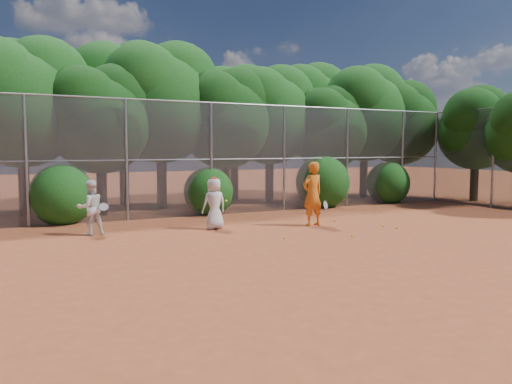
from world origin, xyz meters
TOP-DOWN VIEW (x-y plane):
  - ground at (0.00, 0.00)m, footprint 80.00×80.00m
  - fence_back at (-0.12, 6.00)m, footprint 20.05×0.09m
  - fence_side at (10.00, 3.00)m, footprint 0.09×6.09m
  - tree_1 at (-6.94, 8.54)m, footprint 4.64×4.03m
  - tree_2 at (-4.45, 7.83)m, footprint 3.99×3.47m
  - tree_3 at (-1.94, 8.84)m, footprint 4.89×4.26m
  - tree_4 at (0.55, 8.24)m, footprint 4.19×3.64m
  - tree_5 at (3.06, 9.04)m, footprint 4.51×3.92m
  - tree_6 at (5.55, 8.03)m, footprint 3.86×3.36m
  - tree_7 at (8.06, 8.64)m, footprint 4.77×4.14m
  - tree_8 at (10.05, 8.34)m, footprint 4.25×3.70m
  - tree_10 at (-2.93, 11.05)m, footprint 5.15×4.48m
  - tree_11 at (2.06, 10.64)m, footprint 4.64×4.03m
  - tree_12 at (6.56, 11.24)m, footprint 5.02×4.37m
  - tree_13 at (11.45, 5.03)m, footprint 3.86×3.36m
  - bush_0 at (-6.00, 6.30)m, footprint 2.00×2.00m
  - bush_1 at (-1.00, 6.30)m, footprint 1.80×1.80m
  - bush_2 at (4.00, 6.30)m, footprint 2.20×2.20m
  - bush_3 at (7.50, 6.30)m, footprint 1.90×1.90m
  - player_yellow at (0.82, 2.23)m, footprint 0.89×0.59m
  - player_teen at (-2.12, 3.01)m, footprint 0.78×0.54m
  - player_white at (-5.54, 3.63)m, footprint 0.89×0.79m
  - ball_0 at (2.71, 0.57)m, footprint 0.07×0.07m
  - ball_1 at (1.95, 2.59)m, footprint 0.07×0.07m
  - ball_2 at (0.71, 0.13)m, footprint 0.07×0.07m
  - ball_3 at (2.64, 1.08)m, footprint 0.07×0.07m
  - ball_4 at (-1.08, 0.71)m, footprint 0.07×0.07m
  - ball_5 at (4.39, 3.36)m, footprint 0.07×0.07m

SIDE VIEW (x-z plane):
  - ground at x=0.00m, z-range 0.00..0.00m
  - ball_0 at x=2.71m, z-range 0.00..0.07m
  - ball_1 at x=1.95m, z-range 0.00..0.07m
  - ball_2 at x=0.71m, z-range 0.00..0.07m
  - ball_3 at x=2.64m, z-range 0.00..0.07m
  - ball_4 at x=-1.08m, z-range 0.00..0.07m
  - ball_5 at x=4.39m, z-range 0.00..0.07m
  - player_white at x=-5.54m, z-range 0.00..1.52m
  - player_teen at x=-2.12m, z-range 0.00..1.55m
  - bush_1 at x=-1.00m, z-range 0.00..1.80m
  - bush_3 at x=7.50m, z-range 0.00..1.90m
  - player_yellow at x=0.82m, z-range 0.00..1.98m
  - bush_0 at x=-6.00m, z-range 0.00..2.00m
  - bush_2 at x=4.00m, z-range 0.00..2.20m
  - fence_side at x=10.00m, z-range 0.04..4.06m
  - fence_back at x=-0.12m, z-range 0.04..4.06m
  - tree_6 at x=5.55m, z-range 0.82..6.11m
  - tree_13 at x=11.45m, z-range 0.82..6.11m
  - tree_2 at x=-4.45m, z-range 0.85..6.32m
  - tree_4 at x=0.55m, z-range 0.89..6.62m
  - tree_8 at x=10.05m, z-range 0.91..6.73m
  - tree_5 at x=3.06m, z-range 0.96..7.13m
  - tree_1 at x=-6.94m, z-range 0.99..7.34m
  - tree_11 at x=2.06m, z-range 0.99..7.34m
  - tree_7 at x=8.06m, z-range 1.02..7.54m
  - tree_3 at x=-1.94m, z-range 1.04..7.75m
  - tree_12 at x=6.56m, z-range 1.07..7.95m
  - tree_10 at x=-2.93m, z-range 1.10..8.16m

